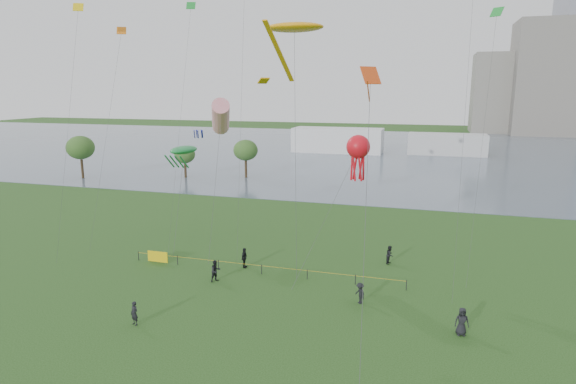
# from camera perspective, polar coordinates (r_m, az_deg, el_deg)

# --- Properties ---
(ground_plane) EXTENTS (400.00, 400.00, 0.00)m
(ground_plane) POSITION_cam_1_polar(r_m,az_deg,el_deg) (29.58, -5.78, -19.41)
(ground_plane) COLOR #1A3C13
(lake) EXTENTS (400.00, 120.00, 0.08)m
(lake) POSITION_cam_1_polar(r_m,az_deg,el_deg) (124.62, 11.76, 4.73)
(lake) COLOR slate
(lake) RESTS_ON ground_plane
(building_mid) EXTENTS (20.00, 20.00, 38.00)m
(building_mid) POSITION_cam_1_polar(r_m,az_deg,el_deg) (188.83, 28.04, 11.79)
(building_mid) COLOR slate
(building_mid) RESTS_ON ground_plane
(building_low) EXTENTS (16.00, 18.00, 28.00)m
(building_low) POSITION_cam_1_polar(r_m,az_deg,el_deg) (192.58, 23.39, 10.69)
(building_low) COLOR slate
(building_low) RESTS_ON ground_plane
(pavilion_left) EXTENTS (22.00, 8.00, 6.00)m
(pavilion_left) POSITION_cam_1_polar(r_m,az_deg,el_deg) (120.90, 5.91, 6.12)
(pavilion_left) COLOR silver
(pavilion_left) RESTS_ON ground_plane
(pavilion_right) EXTENTS (18.00, 7.00, 5.00)m
(pavilion_right) POSITION_cam_1_polar(r_m,az_deg,el_deg) (122.04, 18.31, 5.40)
(pavilion_right) COLOR silver
(pavilion_right) RESTS_ON ground_plane
(trees) EXTENTS (31.92, 13.36, 7.51)m
(trees) POSITION_cam_1_polar(r_m,az_deg,el_deg) (87.54, -15.21, 4.82)
(trees) COLOR #322517
(trees) RESTS_ON ground_plane
(fence) EXTENTS (24.07, 0.07, 1.05)m
(fence) POSITION_cam_1_polar(r_m,az_deg,el_deg) (43.73, -10.80, -8.02)
(fence) COLOR black
(fence) RESTS_ON ground_plane
(spectator_a) EXTENTS (1.06, 1.11, 1.80)m
(spectator_a) POSITION_cam_1_polar(r_m,az_deg,el_deg) (40.21, -8.57, -9.23)
(spectator_a) COLOR black
(spectator_a) RESTS_ON ground_plane
(spectator_b) EXTENTS (1.12, 1.17, 1.59)m
(spectator_b) POSITION_cam_1_polar(r_m,az_deg,el_deg) (36.36, 8.52, -11.78)
(spectator_b) COLOR black
(spectator_b) RESTS_ON ground_plane
(spectator_c) EXTENTS (0.45, 1.06, 1.79)m
(spectator_c) POSITION_cam_1_polar(r_m,az_deg,el_deg) (42.88, -5.20, -7.77)
(spectator_c) COLOR black
(spectator_c) RESTS_ON ground_plane
(spectator_d) EXTENTS (0.99, 0.73, 1.84)m
(spectator_d) POSITION_cam_1_polar(r_m,az_deg,el_deg) (33.64, 19.90, -14.23)
(spectator_d) COLOR black
(spectator_d) RESTS_ON ground_plane
(spectator_f) EXTENTS (0.69, 0.56, 1.64)m
(spectator_f) POSITION_cam_1_polar(r_m,az_deg,el_deg) (34.54, -17.75, -13.54)
(spectator_f) COLOR black
(spectator_f) RESTS_ON ground_plane
(spectator_g) EXTENTS (0.82, 0.95, 1.68)m
(spectator_g) POSITION_cam_1_polar(r_m,az_deg,el_deg) (44.57, 11.98, -7.29)
(spectator_g) COLOR black
(spectator_g) RESTS_ON ground_plane
(kite_stingray) EXTENTS (5.03, 10.05, 20.91)m
(kite_stingray) POSITION_cam_1_polar(r_m,az_deg,el_deg) (42.58, 0.71, 18.85)
(kite_stingray) COLOR #3F3F42
(kite_windsock) EXTENTS (4.18, 8.14, 14.70)m
(kite_windsock) POSITION_cam_1_polar(r_m,az_deg,el_deg) (47.18, -8.00, 8.82)
(kite_windsock) COLOR #3F3F42
(kite_creature) EXTENTS (2.98, 8.37, 9.67)m
(kite_creature) POSITION_cam_1_polar(r_m,az_deg,el_deg) (51.12, -12.27, 4.86)
(kite_creature) COLOR #3F3F42
(kite_octopus) EXTENTS (4.98, 7.73, 11.66)m
(kite_octopus) POSITION_cam_1_polar(r_m,az_deg,el_deg) (41.43, 8.31, 5.20)
(kite_octopus) COLOR #3F3F42
(kite_delta) EXTENTS (2.16, 12.98, 16.87)m
(kite_delta) POSITION_cam_1_polar(r_m,az_deg,el_deg) (31.35, 9.67, 11.64)
(kite_delta) COLOR #3F3F42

